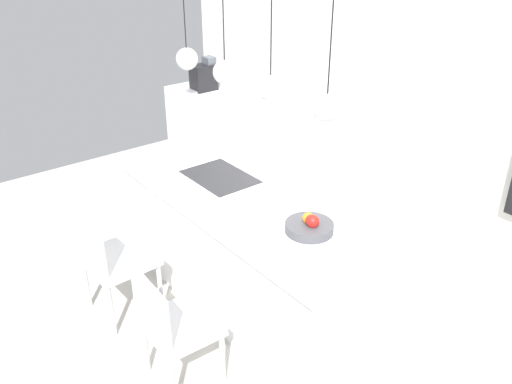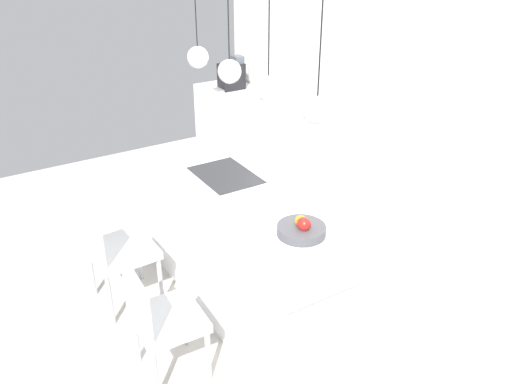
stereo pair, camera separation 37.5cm
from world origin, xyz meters
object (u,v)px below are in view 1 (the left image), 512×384
fruit_bowl (310,226)px  chair_near (109,255)px  coffee_machine (204,77)px  chair_middle (172,324)px

fruit_bowl → chair_near: fruit_bowl is taller
coffee_machine → chair_near: coffee_machine is taller
coffee_machine → chair_middle: (2.95, -2.19, -0.53)m
fruit_bowl → chair_near: bearing=-140.3°
chair_near → chair_middle: (0.85, 0.01, -0.05)m
coffee_machine → chair_near: 3.07m
chair_middle → fruit_bowl: bearing=75.3°
chair_middle → chair_near: bearing=-179.2°
chair_near → chair_middle: size_ratio=1.13×
coffee_machine → chair_middle: 3.71m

